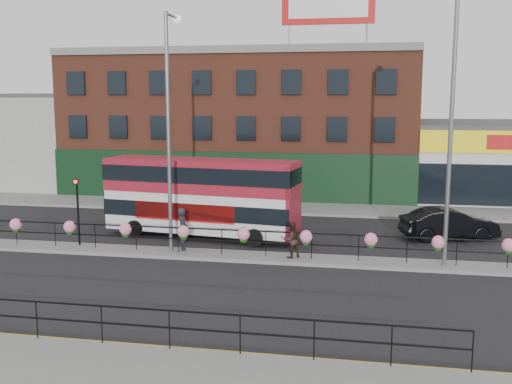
% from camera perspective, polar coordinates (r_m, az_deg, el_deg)
% --- Properties ---
extents(ground, '(120.00, 120.00, 0.00)m').
position_cam_1_polar(ground, '(26.61, -1.19, -6.33)').
color(ground, black).
rests_on(ground, ground).
extents(south_pavement, '(60.00, 4.00, 0.15)m').
position_cam_1_polar(south_pavement, '(15.75, -10.52, -17.41)').
color(south_pavement, slate).
rests_on(south_pavement, ground).
extents(north_pavement, '(60.00, 4.00, 0.15)m').
position_cam_1_polar(north_pavement, '(38.13, 2.48, -1.51)').
color(north_pavement, slate).
rests_on(north_pavement, ground).
extents(median, '(60.00, 1.60, 0.15)m').
position_cam_1_polar(median, '(26.59, -1.19, -6.17)').
color(median, slate).
rests_on(median, ground).
extents(yellow_line_inner, '(60.00, 0.10, 0.01)m').
position_cam_1_polar(yellow_line_inner, '(17.74, -7.77, -14.44)').
color(yellow_line_inner, gold).
rests_on(yellow_line_inner, ground).
extents(yellow_line_outer, '(60.00, 0.10, 0.01)m').
position_cam_1_polar(yellow_line_outer, '(17.58, -7.96, -14.67)').
color(yellow_line_outer, gold).
rests_on(yellow_line_outer, ground).
extents(brick_building, '(25.00, 12.21, 10.30)m').
position_cam_1_polar(brick_building, '(46.05, -1.04, 6.64)').
color(brick_building, brown).
rests_on(brick_building, ground).
extents(warehouse_west, '(15.50, 12.00, 7.30)m').
position_cam_1_polar(warehouse_west, '(54.00, -22.66, 4.74)').
color(warehouse_west, gray).
rests_on(warehouse_west, ground).
extents(billboard, '(6.00, 0.29, 4.40)m').
position_cam_1_polar(billboard, '(40.66, 6.89, 17.65)').
color(billboard, '#B5110F').
rests_on(billboard, brick_building).
extents(median_railing, '(30.04, 0.56, 1.23)m').
position_cam_1_polar(median_railing, '(26.35, -1.20, -4.13)').
color(median_railing, black).
rests_on(median_railing, median).
extents(south_railing, '(20.04, 0.05, 1.12)m').
position_cam_1_polar(south_railing, '(17.75, -14.52, -11.33)').
color(south_railing, black).
rests_on(south_railing, south_pavement).
extents(double_decker_bus, '(10.08, 3.61, 3.98)m').
position_cam_1_polar(double_decker_bus, '(30.16, -5.19, 0.22)').
color(double_decker_bus, silver).
rests_on(double_decker_bus, ground).
extents(car, '(4.11, 5.60, 1.56)m').
position_cam_1_polar(car, '(31.49, 17.91, -2.89)').
color(car, black).
rests_on(car, ground).
extents(pedestrian_a, '(1.05, 0.99, 1.95)m').
position_cam_1_polar(pedestrian_a, '(27.37, -6.98, -3.53)').
color(pedestrian_a, black).
rests_on(pedestrian_a, median).
extents(pedestrian_b, '(1.35, 1.35, 1.58)m').
position_cam_1_polar(pedestrian_b, '(26.00, 3.40, -4.57)').
color(pedestrian_b, black).
rests_on(pedestrian_b, median).
extents(lamp_column_west, '(0.38, 1.85, 10.56)m').
position_cam_1_polar(lamp_column_west, '(26.88, -8.19, 7.58)').
color(lamp_column_west, slate).
rests_on(lamp_column_west, median).
extents(lamp_column_east, '(0.41, 2.00, 11.41)m').
position_cam_1_polar(lamp_column_east, '(25.53, 18.11, 8.28)').
color(lamp_column_east, slate).
rests_on(lamp_column_east, median).
extents(traffic_light_median, '(0.15, 0.28, 3.65)m').
position_cam_1_polar(traffic_light_median, '(29.10, -16.66, -0.40)').
color(traffic_light_median, black).
rests_on(traffic_light_median, median).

